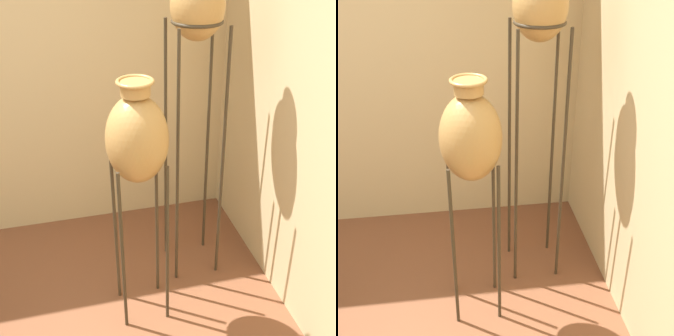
% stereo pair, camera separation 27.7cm
% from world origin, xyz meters
% --- Properties ---
extents(vase_stand_tall, '(0.31, 0.31, 2.06)m').
position_xyz_m(vase_stand_tall, '(1.42, 1.15, 1.73)').
color(vase_stand_tall, '#382D1E').
rests_on(vase_stand_tall, ground_plane).
extents(vase_stand_medium, '(0.33, 0.33, 1.51)m').
position_xyz_m(vase_stand_medium, '(1.00, 0.80, 1.18)').
color(vase_stand_medium, '#382D1E').
rests_on(vase_stand_medium, ground_plane).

